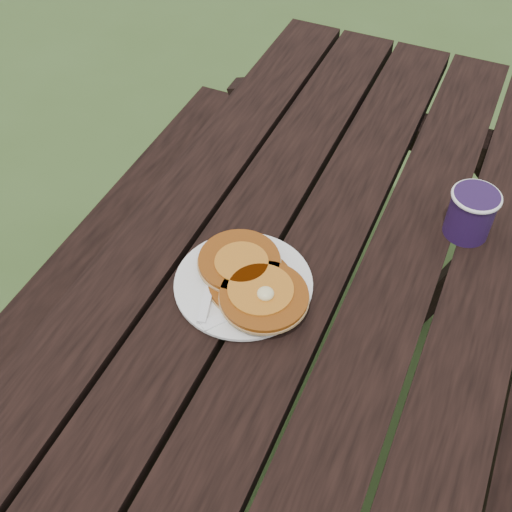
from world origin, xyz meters
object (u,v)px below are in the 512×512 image
at_px(picnic_table, 291,396).
at_px(coffee_cup, 472,211).
at_px(pancake_stack, 252,280).
at_px(plate, 243,284).

bearing_deg(picnic_table, coffee_cup, 47.24).
relative_size(pancake_stack, coffee_cup, 2.30).
distance_m(pancake_stack, coffee_cup, 0.44).
distance_m(picnic_table, plate, 0.40).
height_order(pancake_stack, coffee_cup, coffee_cup).
distance_m(picnic_table, coffee_cup, 0.56).
bearing_deg(coffee_cup, pancake_stack, -136.69).
height_order(picnic_table, coffee_cup, coffee_cup).
bearing_deg(picnic_table, pancake_stack, -153.38).
bearing_deg(pancake_stack, coffee_cup, 43.31).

